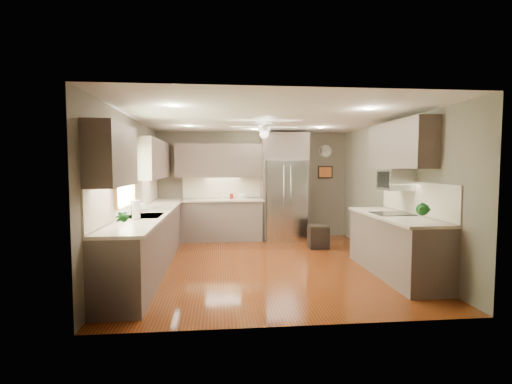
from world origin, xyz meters
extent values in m
plane|color=#451E09|center=(0.00, 0.00, 0.00)|extent=(5.00, 5.00, 0.00)
plane|color=white|center=(0.00, 0.00, 2.50)|extent=(5.00, 5.00, 0.00)
plane|color=brown|center=(0.00, 2.50, 1.25)|extent=(4.50, 0.00, 4.50)
plane|color=brown|center=(0.00, -2.50, 1.25)|extent=(4.50, 0.00, 4.50)
plane|color=brown|center=(-2.25, 0.00, 1.25)|extent=(0.00, 5.00, 5.00)
plane|color=brown|center=(2.25, 0.00, 1.25)|extent=(0.00, 5.00, 5.00)
cylinder|color=beige|center=(-0.75, 2.21, 1.03)|extent=(0.12, 0.12, 0.17)
cylinder|color=maroon|center=(-0.52, 2.24, 1.00)|extent=(0.11, 0.11, 0.13)
imported|color=white|center=(-2.06, 0.00, 1.03)|extent=(0.11, 0.11, 0.19)
imported|color=#19591E|center=(-1.94, -1.82, 1.10)|extent=(0.19, 0.15, 0.32)
imported|color=#19591E|center=(1.90, -1.64, 1.12)|extent=(0.25, 0.23, 0.37)
imported|color=beige|center=(-0.27, 2.16, 0.97)|extent=(0.23, 0.23, 0.05)
cube|color=#4F4039|center=(-1.95, 0.15, 0.45)|extent=(0.60, 4.70, 0.90)
cube|color=beige|center=(-1.94, 0.15, 0.92)|extent=(0.65, 4.70, 0.04)
cube|color=beige|center=(-2.24, 0.15, 1.20)|extent=(0.02, 4.70, 0.50)
cube|color=#4F4039|center=(-0.72, 2.20, 0.45)|extent=(1.85, 0.60, 0.90)
cube|color=beige|center=(-0.72, 2.19, 0.92)|extent=(1.85, 0.65, 0.04)
cube|color=beige|center=(-0.72, 2.49, 1.20)|extent=(1.85, 0.02, 0.50)
cube|color=#4F4039|center=(-2.08, -1.60, 1.83)|extent=(0.33, 1.20, 0.75)
cube|color=#4F4039|center=(-2.08, 1.30, 1.83)|extent=(0.33, 2.40, 0.75)
cube|color=#4F4039|center=(-0.72, 2.33, 1.83)|extent=(2.15, 0.33, 0.75)
cube|color=#4F4039|center=(2.08, -0.55, 2.03)|extent=(0.33, 1.70, 0.75)
cube|color=#BFF2B2|center=(-2.23, -0.50, 1.55)|extent=(0.01, 1.00, 0.80)
cube|color=brown|center=(-2.21, -0.50, 1.98)|extent=(0.05, 1.12, 0.06)
cube|color=brown|center=(-2.21, -0.50, 1.12)|extent=(0.05, 1.12, 0.06)
cube|color=brown|center=(-2.21, -1.03, 1.55)|extent=(0.05, 0.06, 0.80)
cube|color=brown|center=(-2.21, 0.03, 1.55)|extent=(0.05, 0.06, 0.80)
cube|color=silver|center=(-1.93, -0.50, 0.93)|extent=(0.50, 0.70, 0.03)
cube|color=#262626|center=(-1.93, -0.50, 0.89)|extent=(0.44, 0.62, 0.05)
cylinder|color=silver|center=(-2.13, -0.50, 1.05)|extent=(0.02, 0.02, 0.24)
cylinder|color=silver|center=(-2.07, -0.50, 1.17)|extent=(0.16, 0.02, 0.02)
cube|color=silver|center=(0.70, 2.14, 0.91)|extent=(0.92, 0.72, 1.82)
cube|color=black|center=(0.70, 1.80, 0.66)|extent=(0.88, 0.02, 0.02)
cube|color=black|center=(0.70, 1.79, 1.25)|extent=(0.01, 0.02, 1.00)
cylinder|color=silver|center=(0.62, 1.76, 1.25)|extent=(0.02, 0.02, 0.90)
cylinder|color=silver|center=(0.78, 1.76, 1.25)|extent=(0.02, 0.02, 0.90)
cube|color=#4F4039|center=(0.70, 2.20, 2.14)|extent=(1.04, 0.60, 0.63)
cube|color=#4F4039|center=(0.20, 2.20, 0.91)|extent=(0.06, 0.60, 1.82)
cube|color=#4F4039|center=(1.20, 2.20, 0.91)|extent=(0.06, 0.60, 1.82)
cube|color=#4F4039|center=(1.93, -0.80, 0.45)|extent=(0.65, 2.20, 0.90)
cube|color=beige|center=(1.91, -0.80, 0.92)|extent=(0.70, 2.20, 0.04)
cube|color=beige|center=(2.24, -0.80, 1.20)|extent=(0.02, 2.20, 0.50)
cube|color=black|center=(1.91, -0.70, 0.94)|extent=(0.56, 0.52, 0.01)
cube|color=silver|center=(2.03, -0.55, 1.48)|extent=(0.42, 0.55, 0.34)
cube|color=black|center=(1.82, -0.55, 1.48)|extent=(0.02, 0.40, 0.26)
cylinder|color=white|center=(0.00, 0.30, 2.46)|extent=(0.03, 0.03, 0.08)
cylinder|color=white|center=(0.00, 0.30, 2.36)|extent=(0.22, 0.22, 0.10)
sphere|color=white|center=(0.00, 0.30, 2.26)|extent=(0.16, 0.16, 0.16)
cube|color=white|center=(0.35, 0.30, 2.38)|extent=(0.48, 0.11, 0.01)
cube|color=white|center=(0.00, 0.65, 2.38)|extent=(0.11, 0.48, 0.01)
cube|color=white|center=(-0.35, 0.30, 2.38)|extent=(0.48, 0.11, 0.01)
cube|color=white|center=(0.00, -0.05, 2.38)|extent=(0.11, 0.48, 0.01)
cylinder|color=white|center=(-1.40, 1.30, 2.49)|extent=(0.14, 0.14, 0.01)
cylinder|color=white|center=(1.30, 1.30, 2.49)|extent=(0.14, 0.14, 0.01)
cylinder|color=white|center=(-1.40, -1.20, 2.49)|extent=(0.14, 0.14, 0.01)
cylinder|color=white|center=(1.30, -1.20, 2.49)|extent=(0.14, 0.14, 0.01)
cylinder|color=white|center=(0.00, 1.80, 2.49)|extent=(0.14, 0.14, 0.01)
cylinder|color=white|center=(1.75, 2.48, 2.05)|extent=(0.30, 0.03, 0.30)
cylinder|color=silver|center=(1.75, 2.47, 2.05)|extent=(0.29, 0.00, 0.29)
cube|color=black|center=(1.75, 2.48, 1.55)|extent=(0.36, 0.03, 0.30)
cube|color=#B55524|center=(1.75, 2.46, 1.55)|extent=(0.30, 0.01, 0.24)
cube|color=black|center=(1.24, 1.16, 0.23)|extent=(0.41, 0.41, 0.44)
cube|color=black|center=(1.24, 1.16, 0.46)|extent=(0.39, 0.39, 0.03)
cylinder|color=white|center=(-1.97, -0.91, 1.08)|extent=(0.11, 0.11, 0.26)
cylinder|color=silver|center=(-1.97, -0.91, 1.09)|extent=(0.02, 0.02, 0.28)
camera|label=1|loc=(-0.79, -6.26, 1.69)|focal=26.00mm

